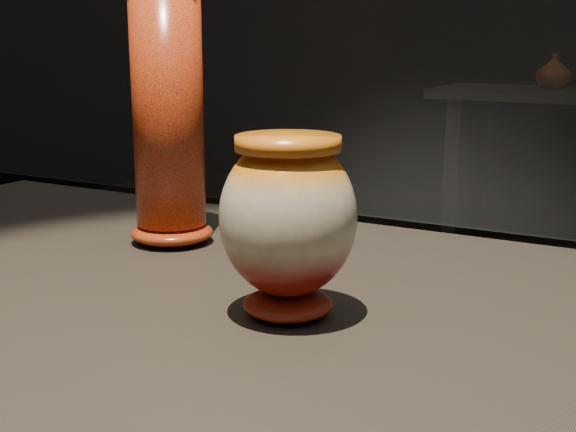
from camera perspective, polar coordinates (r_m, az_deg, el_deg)
name	(u,v)px	position (r m, az deg, el deg)	size (l,w,h in m)	color
main_vase	(288,219)	(0.84, 0.00, -0.23)	(0.18, 0.18, 0.20)	maroon
tall_vase	(168,117)	(1.14, -8.52, 6.97)	(0.14, 0.14, 0.38)	#D2520E
back_vase_left	(554,71)	(4.45, 18.37, 9.74)	(0.18, 0.18, 0.18)	brown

